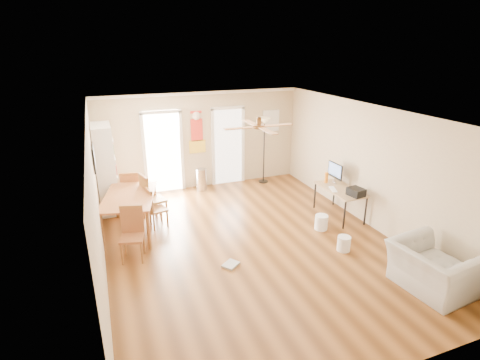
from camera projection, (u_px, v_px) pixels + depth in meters
name	position (u px, v px, depth m)	size (l,w,h in m)	color
floor	(251.00, 243.00, 7.50)	(7.00, 7.00, 0.00)	brown
ceiling	(252.00, 114.00, 6.60)	(5.50, 7.00, 0.00)	silver
wall_back	(201.00, 140.00, 10.12)	(5.50, 0.04, 2.60)	beige
wall_front	(378.00, 290.00, 3.98)	(5.50, 0.04, 2.60)	beige
wall_left	(97.00, 204.00, 6.12)	(0.04, 7.00, 2.60)	beige
wall_right	(370.00, 167.00, 7.98)	(0.04, 7.00, 2.60)	beige
crown_molding	(252.00, 116.00, 6.62)	(5.50, 7.00, 0.08)	white
kitchen_doorway	(163.00, 153.00, 9.83)	(0.90, 0.10, 2.10)	white
bathroom_doorway	(228.00, 147.00, 10.44)	(0.80, 0.10, 2.10)	white
wall_decal	(197.00, 132.00, 9.97)	(0.46, 0.03, 1.10)	red
ac_grille	(271.00, 121.00, 10.65)	(0.50, 0.04, 0.60)	white
framed_poster	(94.00, 157.00, 7.22)	(0.04, 0.66, 0.48)	black
ceiling_fan	(259.00, 127.00, 6.40)	(1.24, 1.24, 0.20)	#593819
bookshelf	(106.00, 169.00, 8.65)	(0.41, 0.93, 2.07)	silver
dining_table	(131.00, 214.00, 7.83)	(0.99, 1.65, 0.82)	#A96236
dining_chair_right_a	(154.00, 197.00, 8.32)	(0.45, 0.45, 1.10)	olive
dining_chair_right_b	(157.00, 207.00, 8.05)	(0.37, 0.37, 0.90)	olive
dining_chair_near	(132.00, 235.00, 6.79)	(0.41, 0.41, 1.00)	brown
dining_chair_far	(131.00, 191.00, 8.77)	(0.42, 0.42, 1.02)	#A96736
trash_can	(201.00, 180.00, 10.12)	(0.28, 0.28, 0.61)	#ACACAE
torchiere_lamp	(264.00, 151.00, 10.51)	(0.35, 0.35, 1.87)	black
computer_desk	(339.00, 202.00, 8.59)	(0.63, 1.26, 0.67)	tan
imac	(335.00, 173.00, 8.74)	(0.07, 0.52, 0.49)	black
keyboard	(333.00, 189.00, 8.42)	(0.12, 0.35, 0.01)	white
printer	(356.00, 192.00, 8.06)	(0.28, 0.33, 0.17)	black
orange_bottle	(326.00, 178.00, 8.80)	(0.08, 0.08, 0.25)	orange
wastebasket_a	(321.00, 222.00, 8.03)	(0.28, 0.28, 0.32)	white
wastebasket_b	(344.00, 244.00, 7.20)	(0.25, 0.25, 0.29)	white
floor_cloth	(231.00, 265.00, 6.74)	(0.29, 0.22, 0.04)	#9A9994
armchair	(433.00, 268.00, 5.98)	(1.18, 1.03, 0.77)	#B0B0AB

